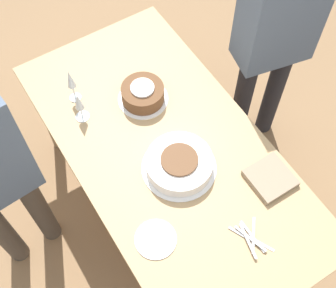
{
  "coord_description": "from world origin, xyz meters",
  "views": [
    {
      "loc": [
        -0.97,
        0.61,
        2.75
      ],
      "look_at": [
        0.0,
        0.0,
        0.82
      ],
      "focal_mm": 50.0,
      "sensor_mm": 36.0,
      "label": 1
    }
  ],
  "objects": [
    {
      "name": "person_cutting",
      "position": [
        0.2,
        -0.79,
        0.99
      ],
      "size": [
        0.29,
        0.44,
        1.64
      ],
      "rotation": [
        0.0,
        0.0,
        1.37
      ],
      "color": "#232328",
      "rests_on": "ground_plane"
    },
    {
      "name": "wine_glass_far",
      "position": [
        0.39,
        0.27,
        0.89
      ],
      "size": [
        0.07,
        0.07,
        0.19
      ],
      "color": "silver",
      "rests_on": "dining_table"
    },
    {
      "name": "dining_table",
      "position": [
        0.0,
        0.0,
        0.66
      ],
      "size": [
        1.76,
        0.9,
        0.77
      ],
      "color": "tan",
      "rests_on": "ground_plane"
    },
    {
      "name": "napkin_stack",
      "position": [
        -0.4,
        -0.32,
        0.78
      ],
      "size": [
        0.2,
        0.19,
        0.03
      ],
      "color": "gray",
      "rests_on": "dining_table"
    },
    {
      "name": "fork_pile",
      "position": [
        -0.58,
        -0.07,
        0.78
      ],
      "size": [
        0.2,
        0.13,
        0.02
      ],
      "color": "silver",
      "rests_on": "dining_table"
    },
    {
      "name": "wine_glass_near",
      "position": [
        0.52,
        0.25,
        0.91
      ],
      "size": [
        0.06,
        0.06,
        0.21
      ],
      "color": "silver",
      "rests_on": "dining_table"
    },
    {
      "name": "ground_plane",
      "position": [
        0.0,
        0.0,
        0.0
      ],
      "size": [
        12.0,
        12.0,
        0.0
      ],
      "primitive_type": "plane",
      "color": "#8E6B47"
    },
    {
      "name": "cake_center_white",
      "position": [
        -0.12,
        0.01,
        0.81
      ],
      "size": [
        0.36,
        0.36,
        0.09
      ],
      "color": "white",
      "rests_on": "dining_table"
    },
    {
      "name": "dessert_plate_left",
      "position": [
        -0.36,
        0.29,
        0.77
      ],
      "size": [
        0.19,
        0.19,
        0.01
      ],
      "color": "silver",
      "rests_on": "dining_table"
    },
    {
      "name": "cake_front_chocolate",
      "position": [
        0.32,
        -0.05,
        0.81
      ],
      "size": [
        0.26,
        0.26,
        0.1
      ],
      "color": "white",
      "rests_on": "dining_table"
    }
  ]
}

